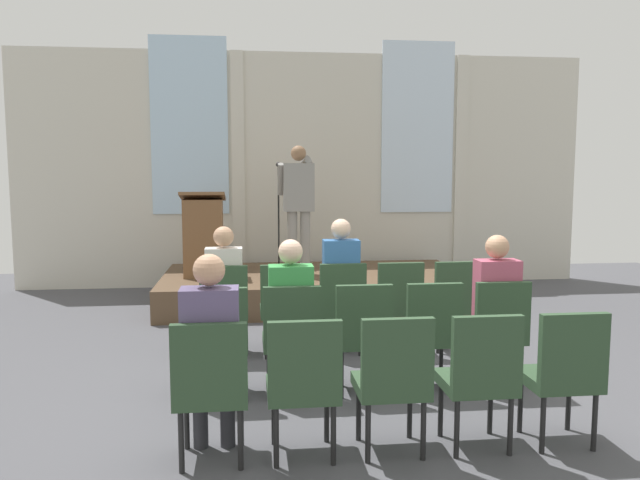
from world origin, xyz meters
TOP-DOWN VIEW (x-y plane):
  - ground_plane at (0.00, 0.00)m, footprint 13.66×13.66m
  - rear_partition at (0.02, 5.25)m, footprint 9.05×0.14m
  - stage_platform at (0.00, 3.83)m, footprint 4.20×2.24m
  - speaker at (-0.23, 3.83)m, footprint 0.52×0.69m
  - mic_stand at (-0.49, 4.10)m, footprint 0.28×0.28m
  - lectern at (-1.53, 3.76)m, footprint 0.60×0.48m
  - chair_r0_c0 at (-1.16, 1.33)m, footprint 0.46×0.44m
  - audience_r0_c0 at (-1.16, 1.41)m, footprint 0.36×0.39m
  - chair_r0_c1 at (-0.58, 1.33)m, footprint 0.46×0.44m
  - chair_r0_c2 at (0.00, 1.33)m, footprint 0.46×0.44m
  - audience_r0_c2 at (0.00, 1.41)m, footprint 0.36×0.39m
  - chair_r0_c3 at (0.58, 1.33)m, footprint 0.46×0.44m
  - chair_r0_c4 at (1.16, 1.33)m, footprint 0.46×0.44m
  - chair_r1_c0 at (-1.16, 0.19)m, footprint 0.46×0.44m
  - chair_r1_c1 at (-0.58, 0.19)m, footprint 0.46×0.44m
  - audience_r1_c1 at (-0.58, 0.28)m, footprint 0.36×0.39m
  - chair_r1_c2 at (0.00, 0.19)m, footprint 0.46×0.44m
  - chair_r1_c3 at (0.58, 0.19)m, footprint 0.46×0.44m
  - chair_r1_c4 at (1.16, 0.19)m, footprint 0.46×0.44m
  - audience_r1_c4 at (1.16, 0.28)m, footprint 0.36×0.39m
  - chair_r2_c0 at (-1.16, -0.94)m, footprint 0.46×0.44m
  - audience_r2_c0 at (-1.16, -0.86)m, footprint 0.36×0.39m
  - chair_r2_c1 at (-0.58, -0.94)m, footprint 0.46×0.44m
  - chair_r2_c2 at (0.00, -0.94)m, footprint 0.46×0.44m
  - chair_r2_c3 at (0.58, -0.94)m, footprint 0.46×0.44m
  - chair_r2_c4 at (1.16, -0.94)m, footprint 0.46×0.44m

SIDE VIEW (x-z plane):
  - ground_plane at x=0.00m, z-range 0.00..0.00m
  - stage_platform at x=0.00m, z-range 0.00..0.41m
  - chair_r0_c0 at x=-1.16m, z-range 0.06..1.00m
  - chair_r0_c1 at x=-0.58m, z-range 0.06..1.00m
  - chair_r0_c2 at x=0.00m, z-range 0.06..1.00m
  - chair_r0_c3 at x=0.58m, z-range 0.06..1.00m
  - chair_r0_c4 at x=1.16m, z-range 0.06..1.00m
  - chair_r1_c0 at x=-1.16m, z-range 0.06..1.00m
  - chair_r1_c1 at x=-0.58m, z-range 0.06..1.00m
  - chair_r1_c2 at x=0.00m, z-range 0.06..1.00m
  - chair_r1_c3 at x=0.58m, z-range 0.06..1.00m
  - chair_r1_c4 at x=1.16m, z-range 0.06..1.00m
  - chair_r2_c0 at x=-1.16m, z-range 0.06..1.00m
  - chair_r2_c1 at x=-0.58m, z-range 0.06..1.00m
  - chair_r2_c2 at x=0.00m, z-range 0.06..1.00m
  - chair_r2_c3 at x=0.58m, z-range 0.06..1.00m
  - chair_r2_c4 at x=1.16m, z-range 0.06..1.00m
  - audience_r1_c1 at x=-0.58m, z-range 0.07..1.37m
  - audience_r0_c0 at x=-1.16m, z-range 0.07..1.38m
  - audience_r1_c4 at x=1.16m, z-range 0.07..1.39m
  - audience_r2_c0 at x=-1.16m, z-range 0.07..1.41m
  - mic_stand at x=-0.49m, z-range -0.03..1.52m
  - audience_r0_c2 at x=0.00m, z-range 0.07..1.44m
  - lectern at x=-1.53m, z-range 0.38..1.54m
  - speaker at x=-0.23m, z-range 0.56..2.33m
  - rear_partition at x=0.02m, z-range -0.06..3.84m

